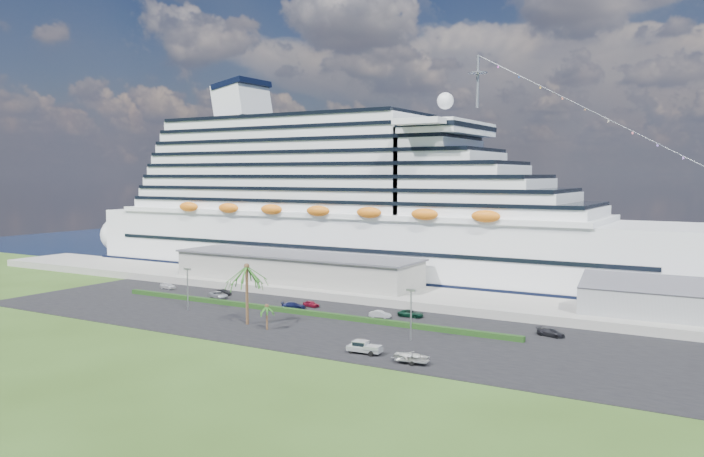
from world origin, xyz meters
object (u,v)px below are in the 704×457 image
Objects in this scene: parked_car_3 at (293,305)px; pickup_truck at (364,347)px; cruise_ship at (360,213)px; boat_trailer at (412,356)px.

pickup_truck is at bearing -151.44° from parked_car_3.
cruise_ship is 35.37× the size of pickup_truck.
boat_trailer is at bearing -55.13° from cruise_ship.
parked_car_3 is at bearing 147.26° from boat_trailer.
pickup_truck is 8.69m from boat_trailer.
boat_trailer is at bearing -10.07° from pickup_truck.
parked_car_3 is at bearing 141.96° from pickup_truck.
cruise_ship is 78.97m from pickup_truck.
cruise_ship reaches higher than boat_trailer.
pickup_truck reaches higher than parked_car_3.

